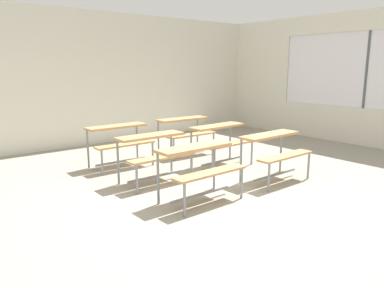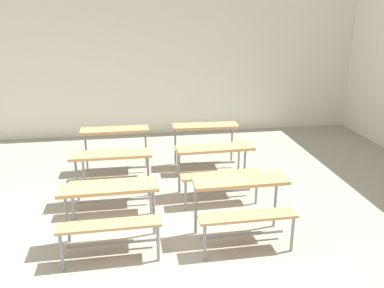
% 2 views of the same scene
% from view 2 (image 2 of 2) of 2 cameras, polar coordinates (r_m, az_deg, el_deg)
% --- Properties ---
extents(ground, '(10.00, 9.00, 0.05)m').
position_cam_2_polar(ground, '(4.76, -8.57, -15.07)').
color(ground, gray).
extents(wall_back, '(10.00, 0.12, 3.00)m').
position_cam_2_polar(wall_back, '(8.53, -9.44, 11.14)').
color(wall_back, silver).
rests_on(wall_back, ground).
extents(desk_bench_r0c0, '(1.11, 0.61, 0.74)m').
position_cam_2_polar(desk_bench_r0c0, '(4.53, -11.69, -8.51)').
color(desk_bench_r0c0, tan).
rests_on(desk_bench_r0c0, ground).
extents(desk_bench_r0c1, '(1.11, 0.61, 0.74)m').
position_cam_2_polar(desk_bench_r0c1, '(4.63, 7.24, -7.58)').
color(desk_bench_r0c1, tan).
rests_on(desk_bench_r0c1, ground).
extents(desk_bench_r1c0, '(1.10, 0.59, 0.74)m').
position_cam_2_polar(desk_bench_r1c0, '(5.50, -11.41, -3.40)').
color(desk_bench_r1c0, tan).
rests_on(desk_bench_r1c0, ground).
extents(desk_bench_r1c1, '(1.12, 0.63, 0.74)m').
position_cam_2_polar(desk_bench_r1c1, '(5.65, 3.55, -2.44)').
color(desk_bench_r1c1, tan).
rests_on(desk_bench_r1c1, ground).
extents(desk_bench_r2c0, '(1.10, 0.59, 0.74)m').
position_cam_2_polar(desk_bench_r2c0, '(6.60, -10.88, 0.41)').
color(desk_bench_r2c0, tan).
rests_on(desk_bench_r2c0, ground).
extents(desk_bench_r2c1, '(1.12, 0.63, 0.74)m').
position_cam_2_polar(desk_bench_r2c1, '(6.70, 2.02, 1.05)').
color(desk_bench_r2c1, tan).
rests_on(desk_bench_r2c1, ground).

